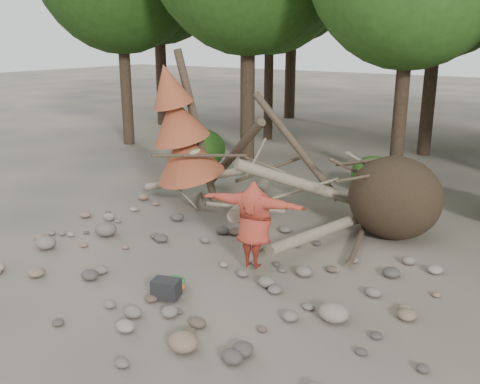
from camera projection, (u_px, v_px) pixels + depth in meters
The scene contains 13 objects.
ground at pixel (193, 275), 10.80m from camera, with size 120.00×120.00×0.00m, color #514C44.
deadfall_pile at pixel (370, 196), 12.79m from camera, with size 8.55×5.24×3.30m.
dead_conifer at pixel (181, 132), 14.56m from camera, with size 2.06×2.16×4.35m.
bush_left at pixel (201, 149), 19.28m from camera, with size 1.80×1.80×1.44m, color #1F4512.
bush_mid at pixel (374, 174), 16.39m from camera, with size 1.40×1.40×1.12m, color #295819.
frisbee_thrower at pixel (254, 224), 10.75m from camera, with size 2.80×0.92×2.29m.
backpack at pixel (166, 291), 9.74m from camera, with size 0.49×0.33×0.33m, color black.
cloth_green at pixel (176, 283), 10.29m from camera, with size 0.39×0.32×0.15m, color #296729.
cloth_orange at pixel (177, 289), 10.07m from camera, with size 0.32×0.26×0.12m, color #B8571F.
boulder_front_left at pixel (46, 243), 12.08m from camera, with size 0.48×0.44×0.29m, color #6F665D.
boulder_front_right at pixel (183, 342), 8.16m from camera, with size 0.49×0.44×0.29m, color #7B614D.
boulder_mid_right at pixel (334, 312), 9.01m from camera, with size 0.52×0.47×0.31m, color gray.
boulder_mid_left at pixel (106, 229), 12.86m from camera, with size 0.56×0.50×0.33m, color #615951.
Camera 1 is at (6.35, -7.64, 4.64)m, focal length 40.00 mm.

